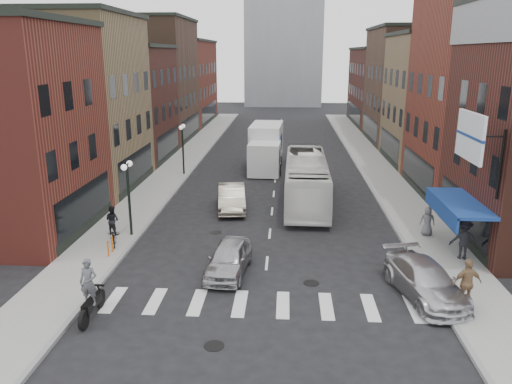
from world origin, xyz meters
The scene contains 30 objects.
ground centered at (0.00, 0.00, 0.00)m, with size 160.00×160.00×0.00m, color black.
sidewalk_left centered at (-8.50, 22.00, 0.07)m, with size 3.00×74.00×0.15m, color gray.
sidewalk_right centered at (8.50, 22.00, 0.07)m, with size 3.00×74.00×0.15m, color gray.
curb_left centered at (-7.00, 22.00, 0.00)m, with size 0.20×74.00×0.16m, color gray.
curb_right centered at (7.00, 22.00, 0.00)m, with size 0.20×74.00×0.16m, color gray.
crosswalk_stripes centered at (0.00, -3.00, 0.00)m, with size 12.00×2.20×0.01m, color silver.
bldg_left_mid_a centered at (-14.99, 14.00, 6.15)m, with size 10.30×10.20×12.30m.
bldg_left_mid_b centered at (-14.99, 24.00, 5.15)m, with size 10.30×10.20×10.30m.
bldg_left_far_a centered at (-14.99, 35.00, 6.65)m, with size 10.30×12.20×13.30m.
bldg_left_far_b centered at (-14.99, 49.00, 5.65)m, with size 10.30×16.20×11.30m.
bldg_right_mid_a centered at (15.00, 14.00, 7.15)m, with size 10.30×10.20×14.30m.
bldg_right_mid_b centered at (14.99, 24.00, 5.65)m, with size 10.30×10.20×11.30m.
bldg_right_far_a centered at (14.99, 35.00, 6.15)m, with size 10.30×12.20×12.30m.
bldg_right_far_b centered at (14.99, 49.00, 5.15)m, with size 10.30×16.20×10.30m.
awning_blue centered at (8.93, 2.50, 2.63)m, with size 1.80×5.00×0.78m.
billboard_sign centered at (8.59, 0.50, 6.13)m, with size 1.52×3.00×3.70m.
streetlamp_near centered at (-7.40, 4.00, 2.91)m, with size 0.32×1.22×4.11m.
streetlamp_far centered at (-7.40, 18.00, 2.91)m, with size 0.32×1.22×4.11m.
bike_rack centered at (-7.60, 1.30, 0.55)m, with size 0.08×0.68×0.80m.
box_truck centered at (-0.92, 21.07, 1.80)m, with size 2.83×8.48×3.64m.
motorcycle_rider centered at (-6.30, -4.46, 1.12)m, with size 0.67×2.34×2.39m.
transit_bus centered at (2.16, 10.98, 1.57)m, with size 2.64×11.27×3.14m, color white.
sedan_left_near centered at (-1.66, -0.18, 0.71)m, with size 1.68×4.17×1.42m, color #A6A6AA.
sedan_left_far centered at (-2.56, 9.23, 0.77)m, with size 1.64×4.70×1.55m, color #A79D87.
curb_car centered at (6.50, -1.96, 0.72)m, with size 2.01×4.93×1.43m, color silver.
parked_bicycle centered at (-7.85, 2.51, 0.55)m, with size 0.53×1.52×0.80m, color black.
ped_left_solo centered at (-8.40, 4.01, 0.94)m, with size 0.77×0.44×1.58m, color black.
ped_right_a centered at (9.23, 1.81, 1.13)m, with size 1.26×0.63×1.96m, color black.
ped_right_b centered at (7.80, -2.91, 1.11)m, with size 1.13×0.56×1.92m, color olive.
ped_right_c centered at (8.40, 4.92, 0.94)m, with size 0.77×0.50×1.58m, color #5B5E63.
Camera 1 is at (0.84, -20.72, 9.56)m, focal length 35.00 mm.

